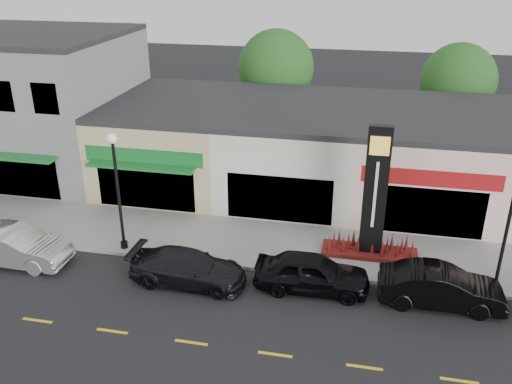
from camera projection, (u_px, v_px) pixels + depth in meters
The scene contains 16 objects.
ground at pixel (289, 303), 21.15m from camera, with size 120.00×120.00×0.00m, color black.
sidewalk at pixel (303, 247), 25.00m from camera, with size 52.00×4.30×0.15m, color gray.
curb at pixel (296, 273), 22.99m from camera, with size 52.00×0.20×0.15m, color gray.
building_grey_2story at pixel (28, 102), 33.09m from camera, with size 12.00×10.95×8.30m.
shop_beige at pixel (177, 139), 32.00m from camera, with size 7.00×10.85×4.80m.
shop_cream at pixel (294, 147), 30.70m from camera, with size 7.00×10.01×4.80m.
shop_pink_w at pixel (422, 156), 29.38m from camera, with size 7.00×10.01×4.80m.
tree_rear_west at pixel (276, 68), 37.18m from camera, with size 5.20×5.20×7.83m.
tree_rear_mid at pixel (458, 81), 35.06m from camera, with size 4.80×4.80×7.29m.
lamp_west_near at pixel (117, 181), 23.46m from camera, with size 0.44×0.44×5.47m.
lamp_east_near at pixel (510, 215), 20.46m from camera, with size 0.44×0.44×5.47m.
pylon_sign at pixel (373, 212), 23.40m from camera, with size 4.20×1.30×6.00m.
car_white_van at pixel (13, 246), 23.59m from camera, with size 4.98×1.73×1.64m, color silver.
car_dark_sedan at pixel (188, 268), 22.18m from camera, with size 4.84×1.97×1.40m, color black.
car_black_sedan at pixel (312, 273), 21.71m from camera, with size 4.61×1.86×1.57m, color black.
car_black_conv at pixel (441, 287), 20.79m from camera, with size 4.73×1.65×1.56m, color black.
Camera 1 is at (2.36, -17.41, 12.62)m, focal length 38.00 mm.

